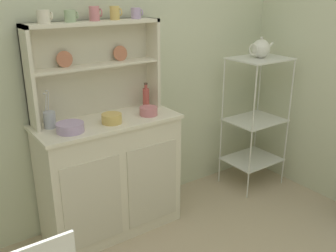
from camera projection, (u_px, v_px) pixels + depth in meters
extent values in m
cube|color=beige|center=(110.00, 61.00, 2.85)|extent=(3.84, 0.05, 2.50)
cube|color=silver|center=(110.00, 176.00, 2.84)|extent=(1.00, 0.42, 0.89)
cube|color=beige|center=(93.00, 204.00, 2.56)|extent=(0.42, 0.01, 0.62)
cube|color=beige|center=(153.00, 184.00, 2.82)|extent=(0.42, 0.01, 0.62)
cube|color=#EEE6CE|center=(107.00, 122.00, 2.69)|extent=(1.03, 0.45, 0.02)
cube|color=beige|center=(92.00, 68.00, 2.73)|extent=(0.96, 0.02, 0.67)
cube|color=silver|center=(29.00, 79.00, 2.41)|extent=(0.02, 0.18, 0.67)
cube|color=silver|center=(153.00, 63.00, 2.92)|extent=(0.02, 0.18, 0.67)
cube|color=silver|center=(96.00, 65.00, 2.65)|extent=(0.92, 0.16, 0.02)
cube|color=silver|center=(94.00, 23.00, 2.55)|extent=(0.96, 0.18, 0.02)
cylinder|color=#C67556|center=(65.00, 59.00, 2.55)|extent=(0.11, 0.03, 0.11)
cylinder|color=#C67556|center=(120.00, 53.00, 2.77)|extent=(0.11, 0.03, 0.11)
cylinder|color=silver|center=(252.00, 135.00, 3.20)|extent=(0.01, 0.01, 1.20)
cylinder|color=silver|center=(288.00, 124.00, 3.45)|extent=(0.01, 0.01, 1.20)
cylinder|color=silver|center=(222.00, 123.00, 3.49)|extent=(0.01, 0.01, 1.20)
cylinder|color=silver|center=(257.00, 114.00, 3.74)|extent=(0.01, 0.01, 1.20)
cube|color=silver|center=(260.00, 59.00, 3.27)|extent=(0.49, 0.39, 0.01)
cube|color=silver|center=(255.00, 120.00, 3.46)|extent=(0.49, 0.39, 0.01)
cube|color=silver|center=(252.00, 159.00, 3.59)|extent=(0.49, 0.39, 0.01)
cylinder|color=silver|center=(44.00, 17.00, 2.36)|extent=(0.08, 0.08, 0.08)
torus|color=silver|center=(51.00, 16.00, 2.38)|extent=(0.01, 0.05, 0.05)
cylinder|color=#9EB78E|center=(70.00, 16.00, 2.45)|extent=(0.07, 0.07, 0.08)
torus|color=#9EB78E|center=(77.00, 15.00, 2.47)|extent=(0.01, 0.04, 0.04)
cylinder|color=#D17A84|center=(94.00, 13.00, 2.54)|extent=(0.07, 0.07, 0.09)
torus|color=#D17A84|center=(100.00, 12.00, 2.56)|extent=(0.01, 0.05, 0.05)
cylinder|color=#DBB760|center=(115.00, 13.00, 2.62)|extent=(0.07, 0.07, 0.09)
torus|color=#DBB760|center=(120.00, 12.00, 2.64)|extent=(0.01, 0.05, 0.05)
cylinder|color=#B79ECC|center=(136.00, 13.00, 2.72)|extent=(0.07, 0.07, 0.08)
torus|color=#B79ECC|center=(141.00, 12.00, 2.74)|extent=(0.01, 0.04, 0.04)
cylinder|color=#B79ECC|center=(70.00, 127.00, 2.46)|extent=(0.18, 0.18, 0.06)
cylinder|color=#DBB760|center=(112.00, 118.00, 2.62)|extent=(0.14, 0.14, 0.06)
cylinder|color=#D17A84|center=(149.00, 111.00, 2.78)|extent=(0.13, 0.13, 0.06)
cylinder|color=#B74C47|center=(146.00, 98.00, 2.93)|extent=(0.05, 0.05, 0.15)
cylinder|color=#B74C47|center=(146.00, 87.00, 2.90)|extent=(0.02, 0.02, 0.03)
cylinder|color=#4C382D|center=(146.00, 84.00, 2.89)|extent=(0.03, 0.03, 0.01)
cylinder|color=#B2B7C6|center=(50.00, 120.00, 2.52)|extent=(0.08, 0.08, 0.11)
cylinder|color=silver|center=(48.00, 106.00, 2.51)|extent=(0.03, 0.01, 0.20)
ellipsoid|color=silver|center=(46.00, 91.00, 2.48)|extent=(0.02, 0.01, 0.01)
cylinder|color=silver|center=(46.00, 108.00, 2.50)|extent=(0.04, 0.02, 0.18)
ellipsoid|color=silver|center=(44.00, 94.00, 2.47)|extent=(0.02, 0.01, 0.01)
sphere|color=white|center=(261.00, 49.00, 3.24)|extent=(0.16, 0.16, 0.16)
sphere|color=silver|center=(262.00, 38.00, 3.21)|extent=(0.02, 0.02, 0.02)
cylinder|color=white|center=(270.00, 46.00, 3.29)|extent=(0.09, 0.02, 0.07)
torus|color=white|center=(253.00, 50.00, 3.19)|extent=(0.01, 0.10, 0.10)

